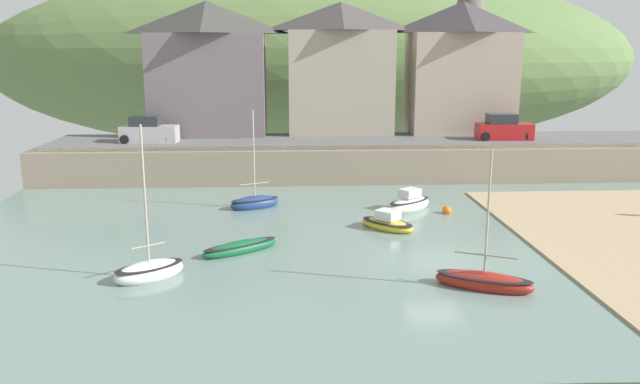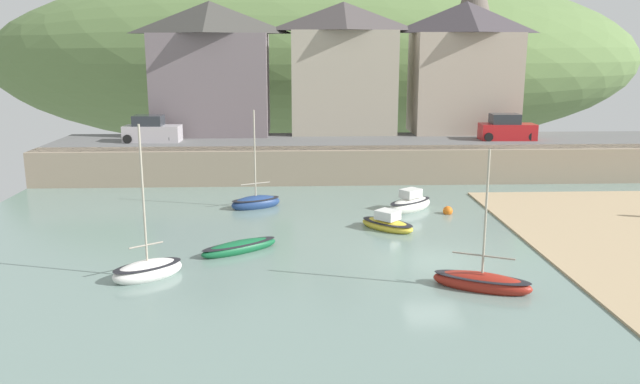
# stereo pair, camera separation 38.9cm
# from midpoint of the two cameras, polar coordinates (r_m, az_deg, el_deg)

# --- Properties ---
(ground) EXTENTS (48.00, 41.00, 0.61)m
(ground) POSITION_cam_midpoint_polar(r_m,az_deg,el_deg) (20.40, 20.14, -14.12)
(ground) COLOR gray
(quay_seawall) EXTENTS (48.00, 9.40, 2.40)m
(quay_seawall) POSITION_cam_midpoint_polar(r_m,az_deg,el_deg) (44.82, 5.09, 2.76)
(quay_seawall) COLOR gray
(quay_seawall) RESTS_ON ground
(hillside_backdrop) EXTENTS (80.00, 44.00, 21.97)m
(hillside_backdrop) POSITION_cam_midpoint_polar(r_m,az_deg,el_deg) (81.46, -0.84, 11.78)
(hillside_backdrop) COLOR #5C7A43
(hillside_backdrop) RESTS_ON ground
(waterfront_building_left) EXTENTS (9.23, 6.09, 10.34)m
(waterfront_building_left) POSITION_cam_midpoint_polar(r_m,az_deg,el_deg) (51.79, -10.25, 10.96)
(waterfront_building_left) COLOR slate
(waterfront_building_left) RESTS_ON ground
(waterfront_building_centre) EXTENTS (8.58, 4.69, 10.30)m
(waterfront_building_centre) POSITION_cam_midpoint_polar(r_m,az_deg,el_deg) (51.57, 1.61, 11.14)
(waterfront_building_centre) COLOR #A39986
(waterfront_building_centre) RESTS_ON ground
(waterfront_building_right) EXTENTS (8.56, 5.28, 10.37)m
(waterfront_building_right) POSITION_cam_midpoint_polar(r_m,az_deg,el_deg) (53.26, 12.34, 10.95)
(waterfront_building_right) COLOR #A69786
(waterfront_building_right) RESTS_ON ground
(church_with_spire) EXTENTS (3.00, 3.00, 14.60)m
(church_with_spire) POSITION_cam_midpoint_polar(r_m,az_deg,el_deg) (57.54, 13.02, 13.28)
(church_with_spire) COLOR tan
(church_with_spire) RESTS_ON ground
(sailboat_blue_trim) EXTENTS (3.14, 3.09, 1.14)m
(sailboat_blue_trim) POSITION_cam_midpoint_polar(r_m,az_deg,el_deg) (32.98, 5.75, -2.84)
(sailboat_blue_trim) COLOR gold
(sailboat_blue_trim) RESTS_ON ground
(sailboat_white_hull) EXTENTS (3.92, 2.66, 5.69)m
(sailboat_white_hull) POSITION_cam_midpoint_polar(r_m,az_deg,el_deg) (25.63, 14.11, -7.79)
(sailboat_white_hull) COLOR maroon
(sailboat_white_hull) RESTS_ON ground
(motorboat_with_cabin) EXTENTS (3.17, 2.81, 6.49)m
(motorboat_with_cabin) POSITION_cam_midpoint_polar(r_m,az_deg,el_deg) (26.85, -15.51, -6.84)
(motorboat_with_cabin) COLOR white
(motorboat_with_cabin) RESTS_ON ground
(rowboat_small_beached) EXTENTS (3.24, 2.39, 5.92)m
(rowboat_small_beached) POSITION_cam_midpoint_polar(r_m,az_deg,el_deg) (37.33, -6.18, -0.94)
(rowboat_small_beached) COLOR navy
(rowboat_small_beached) RESTS_ON ground
(sailboat_tall_mast) EXTENTS (3.72, 2.93, 0.69)m
(sailboat_tall_mast) POSITION_cam_midpoint_polar(r_m,az_deg,el_deg) (29.37, -7.56, -4.98)
(sailboat_tall_mast) COLOR #145B32
(sailboat_tall_mast) RESTS_ON ground
(sailboat_nearest_shore) EXTENTS (3.27, 2.95, 1.47)m
(sailboat_nearest_shore) POSITION_cam_midpoint_polar(r_m,az_deg,el_deg) (36.93, 7.75, -1.05)
(sailboat_nearest_shore) COLOR silver
(sailboat_nearest_shore) RESTS_ON ground
(parked_car_near_slipway) EXTENTS (4.17, 1.88, 1.95)m
(parked_car_near_slipway) POSITION_cam_midpoint_polar(r_m,az_deg,el_deg) (48.37, -15.39, 5.30)
(parked_car_near_slipway) COLOR #B8B2B7
(parked_car_near_slipway) RESTS_ON ground
(parked_car_by_wall) EXTENTS (4.16, 1.86, 1.95)m
(parked_car_by_wall) POSITION_cam_midpoint_polar(r_m,az_deg,el_deg) (49.96, 15.98, 5.49)
(parked_car_by_wall) COLOR red
(parked_car_by_wall) RESTS_ON ground
(mooring_buoy) EXTENTS (0.56, 0.56, 0.56)m
(mooring_buoy) POSITION_cam_midpoint_polar(r_m,az_deg,el_deg) (36.53, 11.05, -1.65)
(mooring_buoy) COLOR orange
(mooring_buoy) RESTS_ON ground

